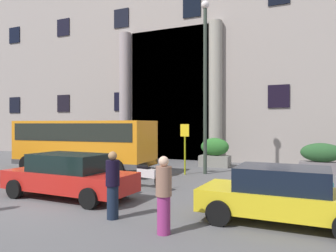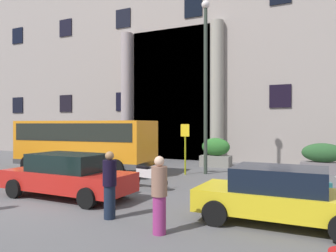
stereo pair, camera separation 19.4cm
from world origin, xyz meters
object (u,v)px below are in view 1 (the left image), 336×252
object	(u,v)px
pedestrian_child_trailing	(113,185)
lamppost_plaza_centre	(205,74)
parked_sedan_second	(283,194)
motorcycle_near_kerb	(146,176)
hedge_planter_west	(215,153)
orange_minibus	(85,141)
parked_coupe_end	(69,175)
hedge_planter_east	(321,158)
pedestrian_man_red_shirt	(164,195)
hedge_planter_far_east	(135,152)
bus_stop_sign	(185,143)
hedge_planter_entrance_right	(78,149)
motorcycle_far_end	(314,191)

from	to	relation	value
pedestrian_child_trailing	lamppost_plaza_centre	size ratio (longest dim) A/B	0.21
parked_sedan_second	pedestrian_child_trailing	world-z (taller)	pedestrian_child_trailing
parked_sedan_second	lamppost_plaza_centre	xyz separation A→B (m)	(-4.24, 6.80, 4.18)
motorcycle_near_kerb	hedge_planter_west	bearing A→B (deg)	96.69
orange_minibus	pedestrian_child_trailing	size ratio (longest dim) A/B	4.07
orange_minibus	parked_coupe_end	xyz separation A→B (m)	(3.13, -4.67, -0.83)
orange_minibus	parked_sedan_second	bearing A→B (deg)	-30.04
hedge_planter_east	lamppost_plaza_centre	size ratio (longest dim) A/B	0.24
orange_minibus	pedestrian_man_red_shirt	bearing A→B (deg)	-46.09
hedge_planter_far_east	motorcycle_near_kerb	world-z (taller)	hedge_planter_far_east
bus_stop_sign	parked_sedan_second	size ratio (longest dim) A/B	0.60
bus_stop_sign	hedge_planter_east	world-z (taller)	bus_stop_sign
orange_minibus	parked_coupe_end	distance (m)	5.68
hedge_planter_far_east	hedge_planter_entrance_right	size ratio (longest dim) A/B	1.00
orange_minibus	motorcycle_near_kerb	distance (m)	5.32
hedge_planter_west	lamppost_plaza_centre	world-z (taller)	lamppost_plaza_centre
hedge_planter_far_east	lamppost_plaza_centre	world-z (taller)	lamppost_plaza_centre
hedge_planter_east	parked_sedan_second	xyz separation A→B (m)	(-0.98, -9.70, -0.01)
hedge_planter_entrance_right	pedestrian_man_red_shirt	xyz separation A→B (m)	(11.95, -11.39, 0.18)
parked_coupe_end	motorcycle_far_end	world-z (taller)	parked_coupe_end
parked_sedan_second	hedge_planter_entrance_right	bearing A→B (deg)	147.37
parked_coupe_end	lamppost_plaza_centre	bearing A→B (deg)	71.05
orange_minibus	pedestrian_child_trailing	bearing A→B (deg)	-51.15
parked_coupe_end	lamppost_plaza_centre	distance (m)	8.38
pedestrian_man_red_shirt	lamppost_plaza_centre	world-z (taller)	lamppost_plaza_centre
motorcycle_far_end	pedestrian_child_trailing	xyz separation A→B (m)	(-4.75, -3.64, 0.43)
parked_sedan_second	motorcycle_far_end	distance (m)	2.30
orange_minibus	pedestrian_man_red_shirt	world-z (taller)	orange_minibus
hedge_planter_east	hedge_planter_entrance_right	bearing A→B (deg)	-178.97
motorcycle_far_end	hedge_planter_west	bearing A→B (deg)	116.01
hedge_planter_far_east	parked_sedan_second	size ratio (longest dim) A/B	0.43
motorcycle_far_end	pedestrian_child_trailing	bearing A→B (deg)	-151.95
pedestrian_child_trailing	pedestrian_man_red_shirt	bearing A→B (deg)	167.83
hedge_planter_west	hedge_planter_entrance_right	bearing A→B (deg)	-179.04
hedge_planter_west	lamppost_plaza_centre	size ratio (longest dim) A/B	0.20
hedge_planter_entrance_right	motorcycle_far_end	distance (m)	16.66
hedge_planter_west	parked_sedan_second	bearing A→B (deg)	-64.52
motorcycle_far_end	lamppost_plaza_centre	bearing A→B (deg)	127.47
bus_stop_sign	hedge_planter_east	distance (m)	7.03
parked_coupe_end	lamppost_plaza_centre	size ratio (longest dim) A/B	0.54
hedge_planter_entrance_right	motorcycle_far_end	xyz separation A→B (m)	(14.99, -7.25, -0.24)
hedge_planter_entrance_right	orange_minibus	bearing A→B (deg)	-47.34
hedge_planter_west	parked_coupe_end	xyz separation A→B (m)	(-2.19, -9.62, -0.05)
motorcycle_far_end	parked_sedan_second	bearing A→B (deg)	-117.26
bus_stop_sign	motorcycle_near_kerb	world-z (taller)	bus_stop_sign
pedestrian_man_red_shirt	lamppost_plaza_centre	distance (m)	9.83
hedge_planter_far_east	hedge_planter_east	size ratio (longest dim) A/B	0.85
motorcycle_far_end	hedge_planter_entrance_right	bearing A→B (deg)	144.79
hedge_planter_east	motorcycle_far_end	bearing A→B (deg)	-92.08
pedestrian_child_trailing	hedge_planter_entrance_right	bearing A→B (deg)	-42.46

